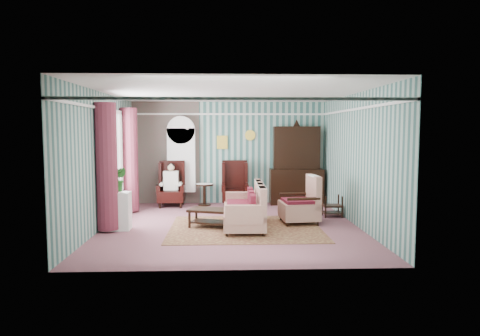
{
  "coord_description": "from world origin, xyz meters",
  "views": [
    {
      "loc": [
        -0.15,
        -9.25,
        2.09
      ],
      "look_at": [
        0.22,
        0.6,
        1.22
      ],
      "focal_mm": 32.0,
      "sensor_mm": 36.0,
      "label": 1
    }
  ],
  "objects_px": {
    "nest_table": "(332,206)",
    "coffee_table": "(210,218)",
    "bookcase": "(182,165)",
    "seated_woman": "(171,185)",
    "floral_armchair": "(299,203)",
    "round_side_table": "(204,195)",
    "sofa": "(244,203)",
    "wingback_right": "(235,184)",
    "wingback_left": "(171,184)",
    "plant_stand": "(117,211)",
    "dresser_hutch": "(297,163)"
  },
  "relations": [
    {
      "from": "round_side_table",
      "to": "coffee_table",
      "type": "bearing_deg",
      "value": -84.69
    },
    {
      "from": "coffee_table",
      "to": "round_side_table",
      "type": "bearing_deg",
      "value": 95.31
    },
    {
      "from": "seated_woman",
      "to": "wingback_right",
      "type": "bearing_deg",
      "value": 0.0
    },
    {
      "from": "plant_stand",
      "to": "round_side_table",
      "type": "bearing_deg",
      "value": 59.62
    },
    {
      "from": "bookcase",
      "to": "nest_table",
      "type": "height_order",
      "value": "bookcase"
    },
    {
      "from": "wingback_left",
      "to": "seated_woman",
      "type": "bearing_deg",
      "value": 0.0
    },
    {
      "from": "round_side_table",
      "to": "floral_armchair",
      "type": "bearing_deg",
      "value": -47.04
    },
    {
      "from": "wingback_left",
      "to": "wingback_right",
      "type": "bearing_deg",
      "value": 0.0
    },
    {
      "from": "sofa",
      "to": "bookcase",
      "type": "bearing_deg",
      "value": 29.05
    },
    {
      "from": "bookcase",
      "to": "wingback_left",
      "type": "xyz_separation_m",
      "value": [
        -0.25,
        -0.39,
        -0.5
      ]
    },
    {
      "from": "nest_table",
      "to": "sofa",
      "type": "xyz_separation_m",
      "value": [
        -2.2,
        -1.05,
        0.25
      ]
    },
    {
      "from": "nest_table",
      "to": "floral_armchair",
      "type": "height_order",
      "value": "floral_armchair"
    },
    {
      "from": "wingback_left",
      "to": "floral_armchair",
      "type": "xyz_separation_m",
      "value": [
        3.13,
        -2.25,
        -0.16
      ]
    },
    {
      "from": "bookcase",
      "to": "floral_armchair",
      "type": "distance_m",
      "value": 3.97
    },
    {
      "from": "seated_woman",
      "to": "coffee_table",
      "type": "distance_m",
      "value": 2.85
    },
    {
      "from": "seated_woman",
      "to": "coffee_table",
      "type": "bearing_deg",
      "value": -65.87
    },
    {
      "from": "coffee_table",
      "to": "wingback_left",
      "type": "bearing_deg",
      "value": 114.13
    },
    {
      "from": "dresser_hutch",
      "to": "coffee_table",
      "type": "xyz_separation_m",
      "value": [
        -2.35,
        -2.84,
        -0.98
      ]
    },
    {
      "from": "round_side_table",
      "to": "sofa",
      "type": "relative_size",
      "value": 0.31
    },
    {
      "from": "wingback_left",
      "to": "floral_armchair",
      "type": "relative_size",
      "value": 1.35
    },
    {
      "from": "round_side_table",
      "to": "nest_table",
      "type": "height_order",
      "value": "round_side_table"
    },
    {
      "from": "seated_woman",
      "to": "sofa",
      "type": "relative_size",
      "value": 0.61
    },
    {
      "from": "bookcase",
      "to": "floral_armchair",
      "type": "relative_size",
      "value": 2.41
    },
    {
      "from": "wingback_right",
      "to": "round_side_table",
      "type": "height_order",
      "value": "wingback_right"
    },
    {
      "from": "bookcase",
      "to": "round_side_table",
      "type": "relative_size",
      "value": 3.73
    },
    {
      "from": "nest_table",
      "to": "coffee_table",
      "type": "relative_size",
      "value": 0.59
    },
    {
      "from": "plant_stand",
      "to": "coffee_table",
      "type": "xyz_separation_m",
      "value": [
        1.95,
        0.18,
        -0.2
      ]
    },
    {
      "from": "nest_table",
      "to": "coffee_table",
      "type": "height_order",
      "value": "nest_table"
    },
    {
      "from": "dresser_hutch",
      "to": "wingback_right",
      "type": "relative_size",
      "value": 1.89
    },
    {
      "from": "plant_stand",
      "to": "wingback_left",
      "type": "bearing_deg",
      "value": 73.78
    },
    {
      "from": "plant_stand",
      "to": "bookcase",
      "type": "bearing_deg",
      "value": 71.51
    },
    {
      "from": "coffee_table",
      "to": "seated_woman",
      "type": "bearing_deg",
      "value": 114.13
    },
    {
      "from": "round_side_table",
      "to": "floral_armchair",
      "type": "distance_m",
      "value": 3.28
    },
    {
      "from": "round_side_table",
      "to": "seated_woman",
      "type": "bearing_deg",
      "value": -170.54
    },
    {
      "from": "wingback_left",
      "to": "plant_stand",
      "type": "relative_size",
      "value": 1.56
    },
    {
      "from": "wingback_right",
      "to": "bookcase",
      "type": "bearing_deg",
      "value": 165.43
    },
    {
      "from": "nest_table",
      "to": "sofa",
      "type": "height_order",
      "value": "sofa"
    },
    {
      "from": "plant_stand",
      "to": "seated_woman",
      "type": "bearing_deg",
      "value": 73.78
    },
    {
      "from": "wingback_left",
      "to": "round_side_table",
      "type": "height_order",
      "value": "wingback_left"
    },
    {
      "from": "bookcase",
      "to": "seated_woman",
      "type": "height_order",
      "value": "bookcase"
    },
    {
      "from": "bookcase",
      "to": "sofa",
      "type": "xyz_separation_m",
      "value": [
        1.62,
        -2.99,
        -0.6
      ]
    },
    {
      "from": "wingback_left",
      "to": "nest_table",
      "type": "distance_m",
      "value": 4.37
    },
    {
      "from": "wingback_right",
      "to": "seated_woman",
      "type": "xyz_separation_m",
      "value": [
        -1.75,
        0.0,
        -0.04
      ]
    },
    {
      "from": "round_side_table",
      "to": "nest_table",
      "type": "distance_m",
      "value": 3.6
    },
    {
      "from": "wingback_left",
      "to": "seated_woman",
      "type": "height_order",
      "value": "wingback_left"
    },
    {
      "from": "plant_stand",
      "to": "sofa",
      "type": "bearing_deg",
      "value": 3.13
    },
    {
      "from": "dresser_hutch",
      "to": "seated_woman",
      "type": "relative_size",
      "value": 2.0
    },
    {
      "from": "dresser_hutch",
      "to": "plant_stand",
      "type": "relative_size",
      "value": 2.95
    },
    {
      "from": "floral_armchair",
      "to": "bookcase",
      "type": "bearing_deg",
      "value": 42.08
    },
    {
      "from": "sofa",
      "to": "seated_woman",
      "type": "bearing_deg",
      "value": 36.31
    }
  ]
}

